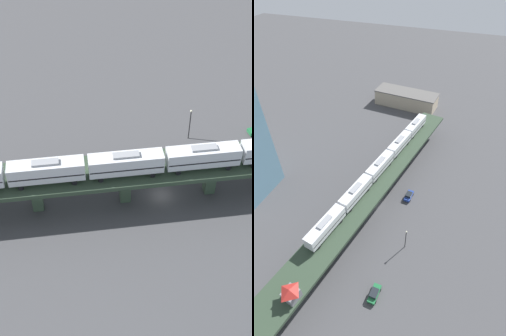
{
  "view_description": "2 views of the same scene",
  "coord_description": "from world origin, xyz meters",
  "views": [
    {
      "loc": [
        -52.34,
        23.76,
        59.98
      ],
      "look_at": [
        -0.21,
        6.67,
        8.75
      ],
      "focal_mm": 50.0,
      "sensor_mm": 36.0,
      "label": 1
    },
    {
      "loc": [
        19.98,
        -48.07,
        60.97
      ],
      "look_at": [
        -0.21,
        6.67,
        8.75
      ],
      "focal_mm": 28.0,
      "sensor_mm": 36.0,
      "label": 2
    }
  ],
  "objects": [
    {
      "name": "ground_plane",
      "position": [
        0.0,
        0.0,
        0.0
      ],
      "size": [
        400.0,
        400.0,
        0.0
      ],
      "primitive_type": "plane",
      "color": "#424244"
    },
    {
      "name": "street_car_blue",
      "position": [
        9.52,
        5.99,
        0.94
      ],
      "size": [
        2.2,
        4.52,
        1.89
      ],
      "color": "#233D93",
      "rests_on": "ground"
    },
    {
      "name": "elevated_viaduct",
      "position": [
        -0.03,
        -0.17,
        6.24
      ],
      "size": [
        24.66,
        92.02,
        7.25
      ],
      "color": "#2C3D2C",
      "rests_on": "ground"
    },
    {
      "name": "street_lamp",
      "position": [
        13.16,
        -10.93,
        4.11
      ],
      "size": [
        0.44,
        0.44,
        6.94
      ],
      "color": "black",
      "rests_on": "ground"
    },
    {
      "name": "subway_train",
      "position": [
        -0.21,
        6.67,
        9.79
      ],
      "size": [
        13.88,
        61.9,
        4.45
      ],
      "color": "silver",
      "rests_on": "elevated_viaduct"
    }
  ]
}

